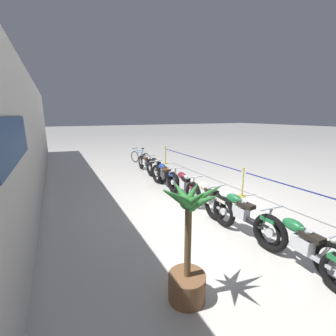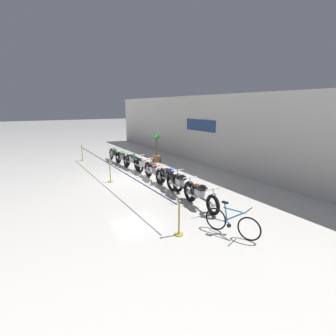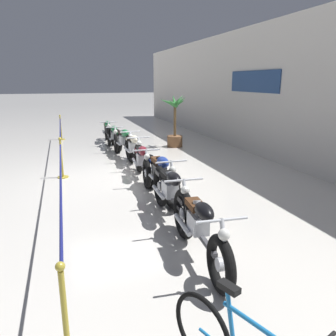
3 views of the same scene
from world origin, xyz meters
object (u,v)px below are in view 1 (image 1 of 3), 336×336
at_px(bicycle, 140,157).
at_px(stanchion_mid_right, 165,158).
at_px(motorcycle_cream_3, 207,199).
at_px(potted_palm_left_of_row, 188,249).
at_px(motorcycle_black_6, 156,168).
at_px(motorcycle_maroon_4, 184,185).
at_px(stanchion_mid_left, 243,187).
at_px(motorcycle_blue_5, 164,176).
at_px(stanchion_far_left, 278,187).
at_px(motorcycle_green_2, 239,214).
at_px(motorcycle_green_1, 300,244).
at_px(motorcycle_black_7, 145,163).

height_order(bicycle, stanchion_mid_right, stanchion_mid_right).
xyz_separation_m(motorcycle_cream_3, potted_palm_left_of_row, (-2.34, 2.08, 0.39)).
height_order(motorcycle_cream_3, motorcycle_black_6, motorcycle_black_6).
bearing_deg(motorcycle_maroon_4, motorcycle_cream_3, 176.44).
height_order(potted_palm_left_of_row, stanchion_mid_left, potted_palm_left_of_row).
bearing_deg(potted_palm_left_of_row, stanchion_mid_left, -53.61).
distance_m(motorcycle_cream_3, motorcycle_black_6, 4.06).
xyz_separation_m(motorcycle_black_6, potted_palm_left_of_row, (-6.40, 2.27, 0.38)).
height_order(motorcycle_blue_5, stanchion_far_left, stanchion_far_left).
bearing_deg(motorcycle_maroon_4, motorcycle_green_2, 179.53).
bearing_deg(motorcycle_maroon_4, motorcycle_blue_5, 2.83).
bearing_deg(stanchion_mid_left, bicycle, 10.61).
xyz_separation_m(motorcycle_green_2, stanchion_mid_right, (7.98, -1.95, -0.13)).
height_order(bicycle, stanchion_far_left, stanchion_far_left).
xyz_separation_m(motorcycle_black_6, bicycle, (3.50, -0.54, -0.12)).
xyz_separation_m(motorcycle_maroon_4, bicycle, (6.12, -0.64, -0.09)).
bearing_deg(motorcycle_cream_3, motorcycle_green_1, -176.15).
height_order(motorcycle_black_6, bicycle, motorcycle_black_6).
xyz_separation_m(motorcycle_maroon_4, motorcycle_blue_5, (1.40, 0.07, 0.02)).
height_order(motorcycle_green_2, motorcycle_blue_5, motorcycle_green_2).
bearing_deg(motorcycle_green_1, stanchion_mid_right, -11.05).
distance_m(motorcycle_green_1, stanchion_mid_left, 3.77).
bearing_deg(stanchion_far_left, motorcycle_blue_5, 29.53).
height_order(bicycle, potted_palm_left_of_row, potted_palm_left_of_row).
distance_m(motorcycle_black_7, bicycle, 2.18).
bearing_deg(stanchion_far_left, bicycle, 8.89).
xyz_separation_m(motorcycle_cream_3, stanchion_mid_left, (0.67, -2.02, -0.12)).
relative_size(motorcycle_black_7, potted_palm_left_of_row, 1.14).
xyz_separation_m(bicycle, stanchion_mid_left, (-6.88, -1.29, -0.01)).
xyz_separation_m(motorcycle_green_1, motorcycle_black_6, (6.67, -0.01, 0.03)).
height_order(motorcycle_black_7, potted_palm_left_of_row, potted_palm_left_of_row).
height_order(motorcycle_cream_3, motorcycle_maroon_4, motorcycle_cream_3).
bearing_deg(potted_palm_left_of_row, bicycle, -15.81).
distance_m(motorcycle_blue_5, stanchion_mid_left, 2.94).
relative_size(motorcycle_blue_5, motorcycle_black_7, 0.97).
bearing_deg(potted_palm_left_of_row, motorcycle_maroon_4, -29.84).
height_order(motorcycle_green_1, motorcycle_black_7, motorcycle_black_7).
distance_m(motorcycle_green_2, motorcycle_black_7, 6.61).
relative_size(motorcycle_cream_3, stanchion_mid_right, 2.12).
distance_m(motorcycle_green_2, stanchion_far_left, 2.02).
bearing_deg(motorcycle_green_2, motorcycle_cream_3, 3.33).
bearing_deg(motorcycle_cream_3, motorcycle_green_2, -176.67).
bearing_deg(bicycle, motorcycle_blue_5, 171.50).
height_order(motorcycle_blue_5, potted_palm_left_of_row, potted_palm_left_of_row).
height_order(motorcycle_green_1, stanchion_far_left, stanchion_far_left).
xyz_separation_m(motorcycle_cream_3, motorcycle_black_7, (5.44, -0.23, -0.02)).
bearing_deg(bicycle, motorcycle_cream_3, 174.51).
bearing_deg(potted_palm_left_of_row, motorcycle_black_7, -16.53).
relative_size(motorcycle_cream_3, potted_palm_left_of_row, 1.12).
bearing_deg(stanchion_mid_right, motorcycle_black_6, 146.46).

